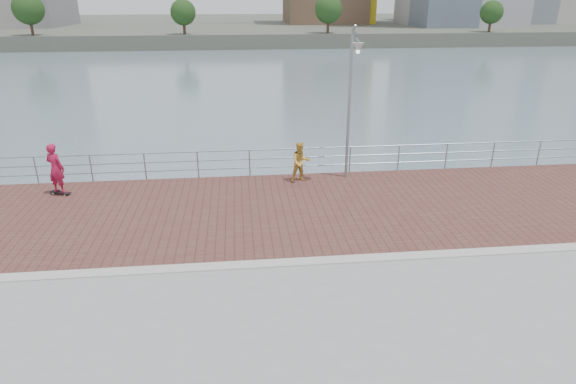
{
  "coord_description": "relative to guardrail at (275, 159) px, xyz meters",
  "views": [
    {
      "loc": [
        -1.41,
        -11.36,
        6.82
      ],
      "look_at": [
        0.0,
        2.0,
        1.3
      ],
      "focal_mm": 30.0,
      "sensor_mm": 36.0,
      "label": 1
    }
  ],
  "objects": [
    {
      "name": "bystander",
      "position": [
        0.93,
        -0.83,
        0.12
      ],
      "size": [
        0.87,
        0.73,
        1.58
      ],
      "primitive_type": "imported",
      "rotation": [
        0.0,
        0.0,
        0.19
      ],
      "color": "gold",
      "rests_on": "brick_lane"
    },
    {
      "name": "water",
      "position": [
        -0.0,
        -7.0,
        -2.69
      ],
      "size": [
        400.0,
        400.0,
        0.0
      ],
      "primitive_type": "plane",
      "color": "slate",
      "rests_on": "ground"
    },
    {
      "name": "curb",
      "position": [
        -0.0,
        -7.0,
        -0.66
      ],
      "size": [
        40.0,
        0.4,
        0.06
      ],
      "primitive_type": "cube",
      "color": "#B7B5AD",
      "rests_on": "seawall"
    },
    {
      "name": "shoreline_trees",
      "position": [
        0.12,
        70.0,
        3.62
      ],
      "size": [
        144.55,
        4.99,
        6.66
      ],
      "color": "#473323",
      "rests_on": "far_shore"
    },
    {
      "name": "street_lamp",
      "position": [
        2.82,
        -0.91,
        3.27
      ],
      "size": [
        0.41,
        1.18,
        5.58
      ],
      "color": "gray",
      "rests_on": "brick_lane"
    },
    {
      "name": "skateboard",
      "position": [
        -8.03,
        -1.24,
        -0.6
      ],
      "size": [
        0.83,
        0.52,
        0.09
      ],
      "rotation": [
        0.0,
        0.0,
        -0.41
      ],
      "color": "black",
      "rests_on": "brick_lane"
    },
    {
      "name": "far_shore",
      "position": [
        -0.0,
        115.5,
        -1.44
      ],
      "size": [
        320.0,
        95.0,
        2.5
      ],
      "primitive_type": "cube",
      "color": "#4C5142",
      "rests_on": "ground"
    },
    {
      "name": "brick_lane",
      "position": [
        -0.0,
        -3.4,
        -0.68
      ],
      "size": [
        40.0,
        6.8,
        0.02
      ],
      "primitive_type": "cube",
      "color": "brown",
      "rests_on": "seawall"
    },
    {
      "name": "guardrail",
      "position": [
        0.0,
        0.0,
        0.0
      ],
      "size": [
        39.06,
        0.06,
        1.13
      ],
      "color": "#8C9EA8",
      "rests_on": "brick_lane"
    },
    {
      "name": "skateboarder",
      "position": [
        -8.03,
        -1.24,
        0.34
      ],
      "size": [
        0.8,
        0.68,
        1.85
      ],
      "primitive_type": "imported",
      "rotation": [
        0.0,
        0.0,
        2.73
      ],
      "color": "#AC173F",
      "rests_on": "skateboard"
    }
  ]
}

